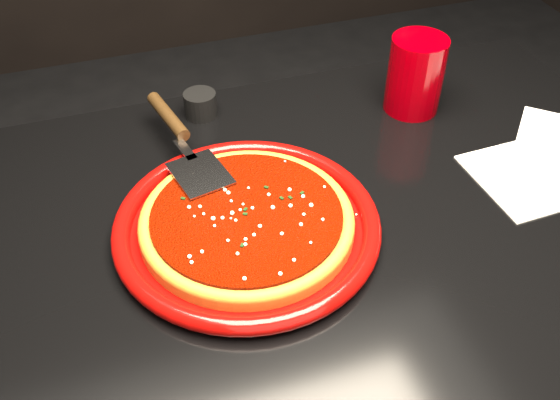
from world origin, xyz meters
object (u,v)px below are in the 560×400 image
(plate, at_px, (247,225))
(table, at_px, (310,365))
(pizza_server, at_px, (184,140))
(ramekin, at_px, (200,104))
(cup, at_px, (415,75))

(plate, bearing_deg, table, -6.85)
(table, bearing_deg, pizza_server, 128.33)
(table, distance_m, ramekin, 0.53)
(pizza_server, bearing_deg, plate, -86.99)
(pizza_server, distance_m, cup, 0.43)
(plate, xyz_separation_m, cup, (0.37, 0.22, 0.05))
(ramekin, bearing_deg, table, -72.88)
(table, height_order, pizza_server, pizza_server)
(plate, xyz_separation_m, ramekin, (0.00, 0.32, 0.01))
(table, bearing_deg, plate, 173.15)
(plate, relative_size, cup, 2.80)
(table, xyz_separation_m, cup, (0.27, 0.23, 0.44))
(cup, bearing_deg, plate, -149.96)
(plate, height_order, pizza_server, pizza_server)
(ramekin, bearing_deg, plate, -90.90)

